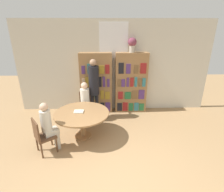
% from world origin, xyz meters
% --- Properties ---
extents(ground_plane, '(16.00, 16.00, 0.00)m').
position_xyz_m(ground_plane, '(0.00, 0.00, 0.00)').
color(ground_plane, '#9E7A51').
extents(wall_back, '(6.40, 0.07, 3.00)m').
position_xyz_m(wall_back, '(0.00, 3.26, 1.51)').
color(wall_back, beige).
rests_on(wall_back, ground_plane).
extents(bookshelf_left, '(1.04, 0.34, 2.01)m').
position_xyz_m(bookshelf_left, '(-0.58, 3.06, 1.00)').
color(bookshelf_left, olive).
rests_on(bookshelf_left, ground_plane).
extents(bookshelf_right, '(1.04, 0.34, 2.01)m').
position_xyz_m(bookshelf_right, '(0.58, 3.06, 1.00)').
color(bookshelf_right, olive).
rests_on(bookshelf_right, ground_plane).
extents(flower_vase, '(0.27, 0.27, 0.45)m').
position_xyz_m(flower_vase, '(0.57, 3.07, 2.27)').
color(flower_vase, '#B7AD9E').
rests_on(flower_vase, bookshelf_right).
extents(reading_table, '(1.40, 1.40, 0.72)m').
position_xyz_m(reading_table, '(-0.87, 1.49, 0.62)').
color(reading_table, olive).
rests_on(reading_table, ground_plane).
extents(chair_near_camera, '(0.56, 0.56, 0.87)m').
position_xyz_m(chair_near_camera, '(-1.69, 0.86, 0.48)').
color(chair_near_camera, brown).
rests_on(chair_near_camera, ground_plane).
extents(chair_left_side, '(0.41, 0.41, 0.87)m').
position_xyz_m(chair_left_side, '(-0.89, 2.53, 0.48)').
color(chair_left_side, brown).
rests_on(chair_left_side, ground_plane).
extents(seated_reader_left, '(0.27, 0.38, 1.24)m').
position_xyz_m(seated_reader_left, '(-0.89, 2.35, 0.71)').
color(seated_reader_left, silver).
rests_on(seated_reader_left, ground_plane).
extents(seated_reader_right, '(0.40, 0.38, 1.23)m').
position_xyz_m(seated_reader_right, '(-1.55, 0.97, 0.69)').
color(seated_reader_right, beige).
rests_on(seated_reader_right, ground_plane).
extents(librarian_standing, '(0.31, 0.58, 1.89)m').
position_xyz_m(librarian_standing, '(-0.62, 2.56, 1.17)').
color(librarian_standing, black).
rests_on(librarian_standing, ground_plane).
extents(open_book_on_table, '(0.24, 0.18, 0.03)m').
position_xyz_m(open_book_on_table, '(-0.94, 1.52, 0.73)').
color(open_book_on_table, silver).
rests_on(open_book_on_table, reading_table).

